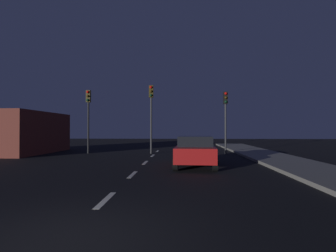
# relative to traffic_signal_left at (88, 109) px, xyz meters

# --- Properties ---
(ground_plane) EXTENTS (80.00, 80.00, 0.00)m
(ground_plane) POSITION_rel_traffic_signal_left_xyz_m (5.02, -8.56, -3.33)
(ground_plane) COLOR black
(sidewalk_curb_right) EXTENTS (3.00, 40.00, 0.15)m
(sidewalk_curb_right) POSITION_rel_traffic_signal_left_xyz_m (12.52, -8.56, -3.25)
(sidewalk_curb_right) COLOR gray
(sidewalk_curb_right) RESTS_ON ground_plane
(lane_stripe_second) EXTENTS (0.16, 1.60, 0.01)m
(lane_stripe_second) POSITION_rel_traffic_signal_left_xyz_m (5.02, -12.96, -3.32)
(lane_stripe_second) COLOR silver
(lane_stripe_second) RESTS_ON ground_plane
(lane_stripe_third) EXTENTS (0.16, 1.60, 0.01)m
(lane_stripe_third) POSITION_rel_traffic_signal_left_xyz_m (5.02, -9.16, -3.32)
(lane_stripe_third) COLOR silver
(lane_stripe_third) RESTS_ON ground_plane
(lane_stripe_fourth) EXTENTS (0.16, 1.60, 0.01)m
(lane_stripe_fourth) POSITION_rel_traffic_signal_left_xyz_m (5.02, -5.36, -3.32)
(lane_stripe_fourth) COLOR silver
(lane_stripe_fourth) RESTS_ON ground_plane
(lane_stripe_fifth) EXTENTS (0.16, 1.60, 0.01)m
(lane_stripe_fifth) POSITION_rel_traffic_signal_left_xyz_m (5.02, -1.56, -3.32)
(lane_stripe_fifth) COLOR silver
(lane_stripe_fifth) RESTS_ON ground_plane
(lane_stripe_sixth) EXTENTS (0.16, 1.60, 0.01)m
(lane_stripe_sixth) POSITION_rel_traffic_signal_left_xyz_m (5.02, 2.24, -3.32)
(lane_stripe_sixth) COLOR silver
(lane_stripe_sixth) RESTS_ON ground_plane
(traffic_signal_left) EXTENTS (0.32, 0.38, 4.74)m
(traffic_signal_left) POSITION_rel_traffic_signal_left_xyz_m (0.00, 0.00, 0.00)
(traffic_signal_left) COLOR black
(traffic_signal_left) RESTS_ON ground_plane
(traffic_signal_center) EXTENTS (0.32, 0.38, 5.06)m
(traffic_signal_center) POSITION_rel_traffic_signal_left_xyz_m (4.74, 0.00, 0.21)
(traffic_signal_center) COLOR #2D2D30
(traffic_signal_center) RESTS_ON ground_plane
(traffic_signal_right) EXTENTS (0.32, 0.38, 4.56)m
(traffic_signal_right) POSITION_rel_traffic_signal_left_xyz_m (10.22, -0.00, -0.12)
(traffic_signal_right) COLOR #2D2D30
(traffic_signal_right) RESTS_ON ground_plane
(car_stopped_ahead) EXTENTS (2.14, 4.41, 1.46)m
(car_stopped_ahead) POSITION_rel_traffic_signal_left_xyz_m (7.64, -6.57, -2.57)
(car_stopped_ahead) COLOR #B21919
(car_stopped_ahead) RESTS_ON ground_plane
(storefront_left) EXTENTS (4.93, 7.48, 3.10)m
(storefront_left) POSITION_rel_traffic_signal_left_xyz_m (-5.45, 0.00, -1.78)
(storefront_left) COLOR maroon
(storefront_left) RESTS_ON ground_plane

